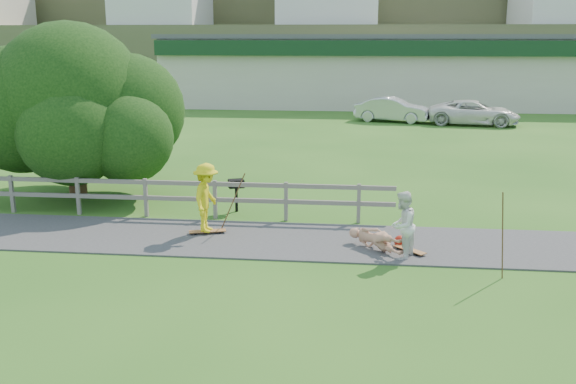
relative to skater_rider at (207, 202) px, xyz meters
name	(u,v)px	position (x,y,z in m)	size (l,w,h in m)	color
ground	(270,261)	(1.87, -1.79, -0.89)	(260.00, 260.00, 0.00)	#265919
path	(278,240)	(1.87, -0.29, -0.87)	(34.00, 3.00, 0.04)	#313133
fence	(124,191)	(-2.74, 1.51, -0.17)	(15.05, 0.10, 1.10)	#646058
strip_mall	(388,69)	(5.87, 33.15, 1.69)	(32.50, 10.75, 5.10)	#BCB5A5
skater_rider	(207,202)	(0.00, 0.00, 0.00)	(1.15, 0.66, 1.78)	yellow
skater_fallen	(376,239)	(4.30, -0.81, -0.60)	(1.57, 0.38, 0.57)	tan
spectator_a	(402,225)	(4.87, -1.29, -0.09)	(0.78, 0.60, 1.60)	white
car_silver	(392,110)	(5.79, 23.12, -0.17)	(1.53, 4.40, 1.45)	#B7B8BF
car_white	(474,113)	(10.37, 22.22, -0.18)	(2.34, 5.08, 1.41)	silver
tree	(74,130)	(-5.07, 3.59, 1.24)	(7.50, 7.50, 4.27)	black
bbq	(236,196)	(0.33, 2.31, -0.41)	(0.44, 0.34, 0.96)	black
longboard_rider	(207,233)	(0.00, 0.00, -0.84)	(0.95, 0.23, 0.11)	#905F2F
longboard_fallen	(410,252)	(5.10, -0.91, -0.84)	(0.87, 0.21, 0.10)	#905F2F
helmet	(400,241)	(4.90, -0.46, -0.74)	(0.30, 0.30, 0.30)	#9D190D
pole_rider	(233,200)	(0.60, 0.40, -0.04)	(0.03, 0.03, 1.70)	brown
pole_spec_left	(503,236)	(6.87, -2.31, 0.05)	(0.03, 0.03, 1.89)	brown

